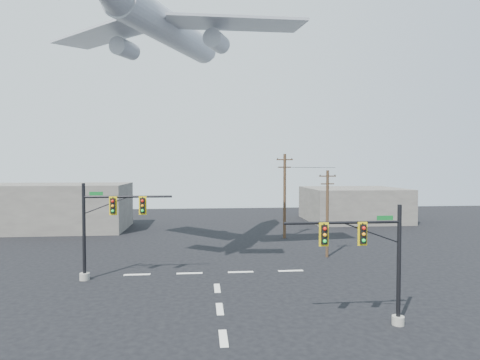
{
  "coord_description": "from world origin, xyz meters",
  "views": [
    {
      "loc": [
        -1.0,
        -19.09,
        8.35
      ],
      "look_at": [
        1.28,
        5.0,
        7.5
      ],
      "focal_mm": 30.0,
      "sensor_mm": 36.0,
      "label": 1
    }
  ],
  "objects": [
    {
      "name": "signal_mast_far",
      "position": [
        -8.22,
        10.86,
        3.81
      ],
      "size": [
        6.72,
        0.78,
        7.1
      ],
      "color": "gray",
      "rests_on": "ground"
    },
    {
      "name": "ground",
      "position": [
        0.0,
        0.0,
        0.0
      ],
      "size": [
        120.0,
        120.0,
        0.0
      ],
      "primitive_type": "plane",
      "color": "black",
      "rests_on": "ground"
    },
    {
      "name": "airliner",
      "position": [
        -3.69,
        16.79,
        20.2
      ],
      "size": [
        22.7,
        24.61,
        6.65
      ],
      "rotation": [
        0.0,
        -0.07,
        1.23
      ],
      "color": "#ADB0B9"
    },
    {
      "name": "power_lines",
      "position": [
        9.43,
        21.37,
        8.21
      ],
      "size": [
        3.54,
        9.81,
        0.03
      ],
      "color": "black"
    },
    {
      "name": "signal_mast_near",
      "position": [
        7.9,
        0.76,
        3.42
      ],
      "size": [
        6.43,
        0.7,
        6.34
      ],
      "color": "gray",
      "rests_on": "ground"
    },
    {
      "name": "building_left",
      "position": [
        -20.0,
        35.0,
        3.0
      ],
      "size": [
        18.0,
        10.0,
        6.0
      ],
      "primitive_type": "cube",
      "color": "slate",
      "rests_on": "ground"
    },
    {
      "name": "lane_markings",
      "position": [
        0.0,
        5.33,
        0.01
      ],
      "size": [
        14.0,
        21.2,
        0.01
      ],
      "color": "white",
      "rests_on": "ground"
    },
    {
      "name": "utility_pole_a",
      "position": [
        10.4,
        16.47,
        4.16
      ],
      "size": [
        1.6,
        0.27,
        7.96
      ],
      "rotation": [
        0.0,
        0.0,
        0.06
      ],
      "color": "#48331E",
      "rests_on": "ground"
    },
    {
      "name": "utility_pole_b",
      "position": [
        8.47,
        26.27,
        5.1
      ],
      "size": [
        1.96,
        0.47,
        9.74
      ],
      "rotation": [
        0.0,
        0.0,
        0.18
      ],
      "color": "#48331E",
      "rests_on": "ground"
    },
    {
      "name": "building_right",
      "position": [
        22.0,
        40.0,
        2.5
      ],
      "size": [
        14.0,
        12.0,
        5.0
      ],
      "primitive_type": "cube",
      "color": "slate",
      "rests_on": "ground"
    }
  ]
}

